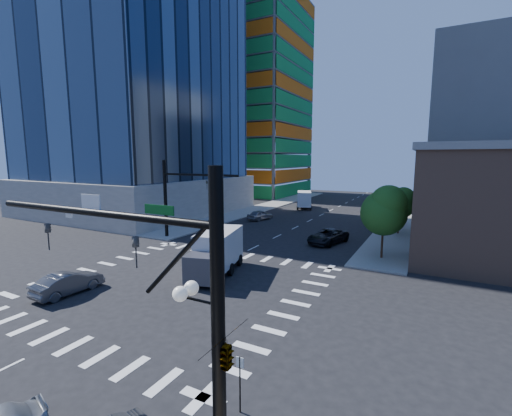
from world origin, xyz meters
The scene contains 18 objects.
ground centered at (0.00, 0.00, 0.00)m, with size 160.00×160.00×0.00m, color black.
road_markings centered at (0.00, 0.00, 0.01)m, with size 20.00×20.00×0.01m, color silver.
sidewalk_ne centered at (12.50, 40.00, 0.07)m, with size 5.00×60.00×0.15m, color gray.
sidewalk_nw centered at (-12.50, 40.00, 0.07)m, with size 5.00×60.00×0.15m, color gray.
office_tower centered at (-30.00, 25.00, 35.13)m, with size 30.00×30.00×71.00m.
construction_building centered at (-27.41, 61.93, 24.61)m, with size 25.16×34.50×70.60m.
bg_building_ne centered at (27.00, 55.00, 14.00)m, with size 24.00×30.00×28.00m, color slate.
signal_mast_se centered at (10.60, -11.50, 5.01)m, with size 10.51×2.48×9.00m.
signal_mast_nw centered at (-10.00, 11.50, 5.49)m, with size 10.20×0.40×9.00m.
tree_south centered at (12.63, 13.90, 4.69)m, with size 4.16×4.16×6.82m.
tree_north centered at (12.93, 25.90, 3.99)m, with size 3.54×3.52×5.78m.
no_parking_sign centered at (10.70, -9.00, 1.38)m, with size 0.30×0.06×2.20m.
car_nb_far centered at (6.36, 17.58, 0.79)m, with size 2.62×5.68×1.58m, color black.
car_sb_near centered at (-3.36, 10.01, 0.75)m, with size 2.11×5.19×1.51m, color silver.
car_sb_mid centered at (-6.96, 27.06, 0.76)m, with size 1.80×4.47×1.52m, color #93949A.
car_sb_cross centered at (-5.59, -4.84, 0.77)m, with size 1.63×4.66×1.54m, color #47474B.
box_truck_near centered at (1.23, 3.13, 1.53)m, with size 4.36×7.06×3.45m.
box_truck_far centered at (-5.31, 42.16, 1.44)m, with size 4.62×6.71×3.24m.
Camera 1 is at (16.57, -18.86, 9.32)m, focal length 24.00 mm.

